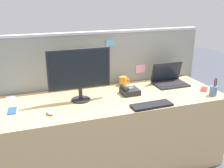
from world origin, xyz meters
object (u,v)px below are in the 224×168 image
at_px(computer_mouse_right_hand, 50,112).
at_px(keyboard_main, 152,105).
at_px(desktop_monitor, 79,71).
at_px(cell_phone_blue_case, 12,111).
at_px(cell_phone_red_case, 204,89).
at_px(coffee_mug, 123,81).
at_px(cell_phone_white_slab, 11,99).
at_px(laptop, 169,79).
at_px(desk_phone, 129,91).
at_px(pen_cup, 213,91).

bearing_deg(computer_mouse_right_hand, keyboard_main, -15.59).
height_order(desktop_monitor, cell_phone_blue_case, desktop_monitor).
xyz_separation_m(desktop_monitor, cell_phone_blue_case, (-0.60, -0.05, -0.28)).
bearing_deg(cell_phone_red_case, coffee_mug, -163.68).
height_order(cell_phone_white_slab, cell_phone_red_case, same).
bearing_deg(desktop_monitor, cell_phone_white_slab, 158.51).
height_order(desktop_monitor, coffee_mug, desktop_monitor).
distance_m(cell_phone_white_slab, coffee_mug, 1.14).
bearing_deg(computer_mouse_right_hand, laptop, 7.98).
xyz_separation_m(cell_phone_red_case, coffee_mug, (-0.74, 0.40, 0.05)).
height_order(laptop, coffee_mug, laptop).
height_order(desk_phone, cell_phone_red_case, desk_phone).
height_order(laptop, computer_mouse_right_hand, laptop).
bearing_deg(desktop_monitor, pen_cup, -14.05).
distance_m(computer_mouse_right_hand, cell_phone_red_case, 1.58).
bearing_deg(keyboard_main, cell_phone_red_case, 14.48).
bearing_deg(desktop_monitor, computer_mouse_right_hand, -144.88).
bearing_deg(cell_phone_white_slab, pen_cup, -25.96).
xyz_separation_m(pen_cup, coffee_mug, (-0.72, 0.57, -0.00)).
bearing_deg(desktop_monitor, keyboard_main, -31.85).
distance_m(keyboard_main, coffee_mug, 0.60).
distance_m(desk_phone, coffee_mug, 0.26).
bearing_deg(cell_phone_blue_case, cell_phone_white_slab, 95.90).
distance_m(laptop, desk_phone, 0.55).
distance_m(computer_mouse_right_hand, cell_phone_white_slab, 0.55).
bearing_deg(cell_phone_blue_case, coffee_mug, 18.52).
xyz_separation_m(laptop, cell_phone_white_slab, (-1.63, 0.11, -0.05)).
height_order(desktop_monitor, cell_phone_red_case, desktop_monitor).
height_order(keyboard_main, cell_phone_white_slab, keyboard_main).
bearing_deg(cell_phone_blue_case, computer_mouse_right_hand, -25.10).
height_order(desk_phone, cell_phone_white_slab, desk_phone).
bearing_deg(coffee_mug, laptop, -13.88).
xyz_separation_m(desktop_monitor, laptop, (1.02, 0.13, -0.22)).
distance_m(cell_phone_blue_case, coffee_mug, 1.17).
xyz_separation_m(pen_cup, cell_phone_white_slab, (-1.86, 0.55, -0.05)).
height_order(laptop, cell_phone_red_case, laptop).
height_order(desktop_monitor, pen_cup, desktop_monitor).
xyz_separation_m(keyboard_main, coffee_mug, (-0.03, 0.60, 0.04)).
bearing_deg(laptop, cell_phone_blue_case, -173.55).
relative_size(desktop_monitor, cell_phone_blue_case, 3.93).
height_order(computer_mouse_right_hand, cell_phone_red_case, computer_mouse_right_hand).
bearing_deg(cell_phone_white_slab, coffee_mug, -8.77).
xyz_separation_m(desktop_monitor, cell_phone_white_slab, (-0.61, 0.24, -0.28)).
relative_size(laptop, coffee_mug, 2.94).
bearing_deg(laptop, keyboard_main, -133.64).
height_order(keyboard_main, cell_phone_blue_case, keyboard_main).
bearing_deg(pen_cup, keyboard_main, -176.98).
distance_m(desk_phone, computer_mouse_right_hand, 0.82).
bearing_deg(coffee_mug, cell_phone_blue_case, -164.95).
relative_size(laptop, desk_phone, 2.07).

